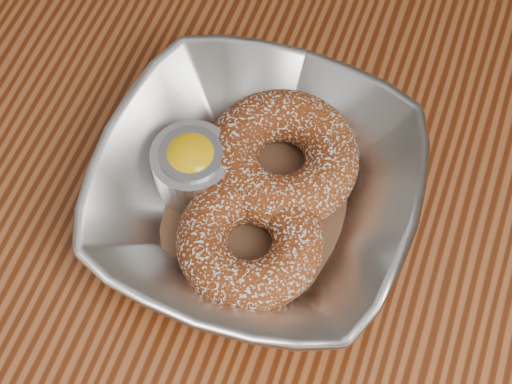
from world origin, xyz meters
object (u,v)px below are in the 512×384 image
(donut_back, at_px, (282,158))
(ramekin, at_px, (192,165))
(serving_bowl, at_px, (256,193))
(table, at_px, (177,160))
(donut_front, at_px, (250,241))

(donut_back, distance_m, ramekin, 0.07)
(donut_back, bearing_deg, serving_bowl, -104.30)
(table, distance_m, ramekin, 0.15)
(donut_front, bearing_deg, ramekin, 145.36)
(donut_back, xyz_separation_m, ramekin, (-0.06, -0.03, 0.00))
(serving_bowl, xyz_separation_m, ramekin, (-0.05, 0.00, 0.00))
(donut_back, bearing_deg, donut_front, -89.75)
(donut_front, bearing_deg, donut_back, 90.25)
(table, distance_m, serving_bowl, 0.18)
(donut_front, bearing_deg, serving_bowl, 103.24)
(serving_bowl, xyz_separation_m, donut_front, (0.01, -0.04, 0.00))
(serving_bowl, bearing_deg, table, 145.90)
(donut_back, relative_size, ramekin, 1.93)
(donut_back, height_order, ramekin, ramekin)
(donut_front, height_order, ramekin, ramekin)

